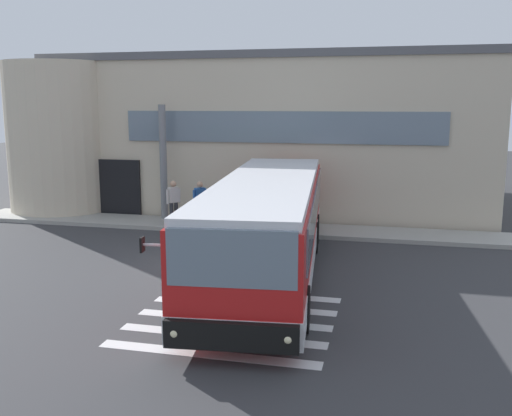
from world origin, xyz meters
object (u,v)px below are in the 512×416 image
at_px(entry_support_column, 163,162).
at_px(passenger_by_doorway, 200,201).
at_px(passenger_near_column, 173,199).
at_px(bus_main_foreground, 268,228).
at_px(passenger_at_curb_edge, 224,200).

relative_size(entry_support_column, passenger_by_doorway, 2.69).
bearing_deg(passenger_near_column, bus_main_foreground, -46.92).
bearing_deg(bus_main_foreground, passenger_at_curb_edge, 117.66).
bearing_deg(passenger_at_curb_edge, bus_main_foreground, -62.34).
height_order(passenger_near_column, passenger_by_doorway, same).
xyz_separation_m(passenger_by_doorway, passenger_at_curb_edge, (0.79, 0.43, 0.00)).
distance_m(bus_main_foreground, passenger_at_curb_edge, 6.31).
xyz_separation_m(bus_main_foreground, passenger_by_doorway, (-3.72, 5.15, -0.26)).
bearing_deg(passenger_near_column, passenger_by_doorway, 2.10).
distance_m(passenger_by_doorway, passenger_at_curb_edge, 0.90).
bearing_deg(passenger_at_curb_edge, entry_support_column, 168.39).
bearing_deg(entry_support_column, passenger_near_column, -52.51).
bearing_deg(passenger_by_doorway, bus_main_foreground, -54.19).
bearing_deg(passenger_by_doorway, passenger_near_column, -177.90).
xyz_separation_m(entry_support_column, bus_main_foreground, (5.56, -6.13, -1.07)).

